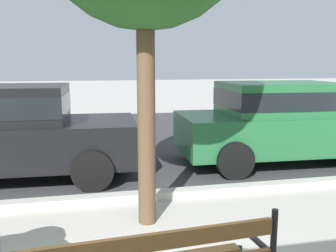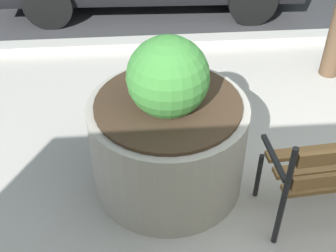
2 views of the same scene
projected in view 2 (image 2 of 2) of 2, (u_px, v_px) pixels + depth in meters
curb_stone at (271, 39)px, 5.74m from camera, size 60.00×0.20×0.12m
concrete_planter at (168, 135)px, 3.63m from camera, size 1.25×1.25×1.36m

